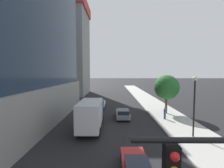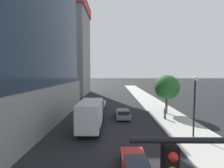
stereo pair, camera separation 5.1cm
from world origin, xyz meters
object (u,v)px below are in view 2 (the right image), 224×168
(car_gray, at_px, (123,114))
(box_truck, at_px, (91,113))
(construction_building, at_px, (65,44))
(street_tree, at_px, (167,87))
(pedestrian_blue_shirt, at_px, (165,113))
(street_lamp, at_px, (195,98))
(car_red, at_px, (136,167))
(car_white, at_px, (100,103))

(car_gray, height_order, box_truck, box_truck)
(construction_building, relative_size, street_tree, 5.78)
(pedestrian_blue_shirt, bearing_deg, street_lamp, -81.75)
(street_lamp, bearing_deg, car_red, -137.48)
(box_truck, distance_m, pedestrian_blue_shirt, 10.54)
(car_red, height_order, pedestrian_blue_shirt, pedestrian_blue_shirt)
(box_truck, bearing_deg, street_lamp, -12.62)
(street_lamp, relative_size, street_tree, 1.00)
(construction_building, relative_size, street_lamp, 5.80)
(box_truck, bearing_deg, car_red, -65.09)
(street_lamp, bearing_deg, box_truck, 167.38)
(street_tree, height_order, car_white, street_tree)
(car_white, distance_m, car_gray, 8.60)
(car_white, xyz_separation_m, car_red, (3.98, -20.63, -0.00))
(street_lamp, xyz_separation_m, box_truck, (-10.71, 2.40, -2.21))
(street_tree, xyz_separation_m, pedestrian_blue_shirt, (-1.27, -3.27, -3.35))
(car_white, xyz_separation_m, box_truck, (-0.00, -12.07, 1.22))
(street_tree, distance_m, pedestrian_blue_shirt, 4.85)
(construction_building, bearing_deg, street_tree, -45.95)
(street_lamp, relative_size, pedestrian_blue_shirt, 3.76)
(car_red, bearing_deg, car_gray, 90.00)
(street_tree, bearing_deg, street_lamp, -92.36)
(car_gray, bearing_deg, car_white, 117.57)
(pedestrian_blue_shirt, bearing_deg, construction_building, 128.88)
(street_lamp, height_order, box_truck, street_lamp)
(street_tree, xyz_separation_m, car_red, (-7.11, -15.53, -3.63))
(street_lamp, relative_size, car_gray, 1.43)
(construction_building, bearing_deg, car_red, -67.67)
(construction_building, distance_m, car_gray, 34.62)
(street_lamp, height_order, pedestrian_blue_shirt, street_lamp)
(street_tree, xyz_separation_m, box_truck, (-11.09, -6.96, -2.41))
(construction_building, bearing_deg, street_lamp, -55.53)
(car_gray, bearing_deg, car_red, -90.00)
(construction_building, relative_size, car_white, 8.62)
(street_lamp, bearing_deg, construction_building, 124.47)
(box_truck, bearing_deg, pedestrian_blue_shirt, 20.60)
(construction_building, bearing_deg, car_white, -57.15)
(street_tree, relative_size, box_truck, 0.82)
(street_lamp, relative_size, car_white, 1.49)
(car_white, bearing_deg, box_truck, -90.00)
(street_lamp, xyz_separation_m, car_gray, (-6.73, 6.84, -3.43))
(car_red, xyz_separation_m, box_truck, (-3.98, 8.57, 1.22))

